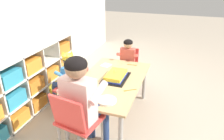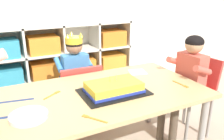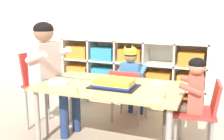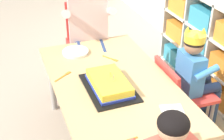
% 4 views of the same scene
% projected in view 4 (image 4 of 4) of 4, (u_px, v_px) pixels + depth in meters
% --- Properties ---
extents(activity_table, '(1.28, 0.72, 0.54)m').
position_uv_depth(activity_table, '(113.00, 90.00, 2.03)').
color(activity_table, tan).
rests_on(activity_table, ground).
extents(classroom_chair_blue, '(0.36, 0.36, 0.58)m').
position_uv_depth(classroom_chair_blue, '(180.00, 91.00, 2.25)').
color(classroom_chair_blue, red).
rests_on(classroom_chair_blue, ground).
extents(child_with_crown, '(0.30, 0.31, 0.82)m').
position_uv_depth(child_with_crown, '(196.00, 70.00, 2.20)').
color(child_with_crown, '#3D7FBC').
rests_on(child_with_crown, ground).
extents(classroom_chair_adult_side, '(0.41, 0.41, 0.78)m').
position_uv_depth(classroom_chair_adult_side, '(88.00, 40.00, 2.68)').
color(classroom_chair_adult_side, red).
rests_on(classroom_chair_adult_side, ground).
extents(adult_helper_seated, '(0.46, 0.44, 1.08)m').
position_uv_depth(adult_helper_seated, '(89.00, 24.00, 2.47)').
color(adult_helper_seated, beige).
rests_on(adult_helper_seated, ground).
extents(birthday_cake_on_tray, '(0.41, 0.27, 0.11)m').
position_uv_depth(birthday_cake_on_tray, '(109.00, 84.00, 1.93)').
color(birthday_cake_on_tray, black).
rests_on(birthday_cake_on_tray, activity_table).
extents(paper_plate_stack, '(0.19, 0.19, 0.02)m').
position_uv_depth(paper_plate_stack, '(75.00, 52.00, 2.34)').
color(paper_plate_stack, white).
rests_on(paper_plate_stack, activity_table).
extents(paper_napkin_square, '(0.15, 0.15, 0.00)m').
position_uv_depth(paper_napkin_square, '(173.00, 111.00, 1.75)').
color(paper_napkin_square, white).
rests_on(paper_napkin_square, activity_table).
extents(fork_beside_plate_stack, '(0.10, 0.13, 0.00)m').
position_uv_depth(fork_beside_plate_stack, '(64.00, 76.00, 2.07)').
color(fork_beside_plate_stack, orange).
rests_on(fork_beside_plate_stack, activity_table).
extents(fork_near_child_seat, '(0.12, 0.09, 0.00)m').
position_uv_depth(fork_near_child_seat, '(111.00, 59.00, 2.27)').
color(fork_near_child_seat, orange).
rests_on(fork_near_child_seat, activity_table).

